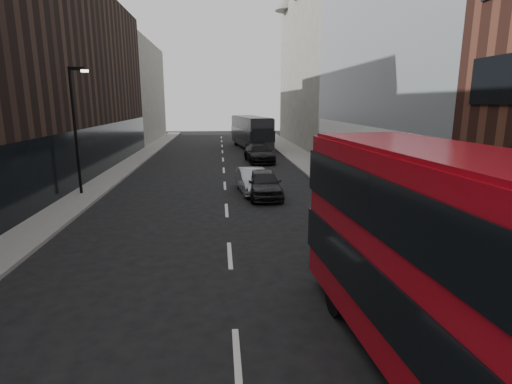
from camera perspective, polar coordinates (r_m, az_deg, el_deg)
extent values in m
cube|color=slate|center=(31.70, 9.09, 3.12)|extent=(3.00, 80.00, 0.15)
cube|color=slate|center=(31.69, -19.25, 2.56)|extent=(2.00, 80.00, 0.15)
cube|color=#AEB5BA|center=(29.18, 20.11, 21.31)|extent=(5.00, 22.00, 20.00)
cube|color=silver|center=(28.13, 14.49, 5.42)|extent=(0.35, 21.00, 3.80)
cube|color=slate|center=(50.81, 8.59, 16.80)|extent=(5.00, 24.00, 18.00)
cube|color=black|center=(37.07, -23.60, 14.37)|extent=(5.00, 24.00, 14.00)
cube|color=slate|center=(58.39, -16.75, 13.42)|extent=(5.00, 20.00, 13.00)
cylinder|color=black|center=(24.68, -24.39, 7.81)|extent=(0.16, 0.16, 7.00)
cube|color=black|center=(24.56, -24.23, 15.78)|extent=(0.90, 0.15, 0.18)
cube|color=#FFF2CC|center=(24.43, -23.29, 15.60)|extent=(0.35, 0.22, 0.12)
cube|color=#A20A15|center=(7.56, 29.63, -11.61)|extent=(3.17, 11.08, 3.98)
cube|color=black|center=(7.84, 29.09, -15.95)|extent=(3.29, 11.14, 1.09)
cube|color=black|center=(7.23, 30.53, -3.99)|extent=(3.29, 11.14, 1.09)
cube|color=black|center=(12.21, 13.39, -3.79)|extent=(2.12, 0.21, 1.39)
cube|color=#A20A15|center=(7.04, 31.43, 3.65)|extent=(3.04, 10.64, 0.12)
cylinder|color=black|center=(10.61, 11.49, -14.40)|extent=(0.36, 1.01, 0.99)
cylinder|color=black|center=(11.51, 22.03, -12.88)|extent=(0.36, 1.01, 0.99)
cube|color=black|center=(46.64, -0.73, 8.69)|extent=(4.07, 11.43, 3.15)
cube|color=black|center=(46.66, -0.73, 8.44)|extent=(4.20, 11.50, 1.12)
cube|color=black|center=(41.19, 0.97, 8.07)|extent=(2.15, 0.38, 1.42)
cube|color=black|center=(52.14, -2.09, 9.05)|extent=(2.15, 0.38, 1.42)
cube|color=black|center=(46.56, -0.74, 10.66)|extent=(3.91, 10.98, 0.12)
cylinder|color=black|center=(50.04, -2.89, 7.25)|extent=(0.44, 1.05, 1.02)
cylinder|color=black|center=(50.49, -0.36, 7.32)|extent=(0.44, 1.05, 1.02)
cylinder|color=black|center=(43.05, -1.16, 6.37)|extent=(0.44, 1.05, 1.02)
cylinder|color=black|center=(43.57, 1.74, 6.45)|extent=(0.44, 1.05, 1.02)
imported|color=black|center=(22.65, 1.15, 1.24)|extent=(1.83, 4.54, 1.55)
imported|color=#9A9DA2|center=(23.81, -0.52, 1.66)|extent=(1.90, 4.44, 1.42)
imported|color=black|center=(35.93, 0.44, 5.55)|extent=(2.63, 5.58, 1.57)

